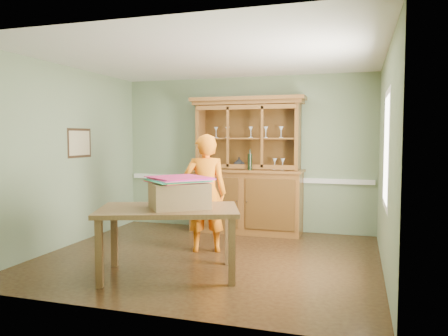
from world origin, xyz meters
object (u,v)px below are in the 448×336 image
(dining_table, at_px, (169,216))
(cardboard_box, at_px, (179,195))
(china_hutch, at_px, (247,185))
(person, at_px, (205,193))

(dining_table, height_order, cardboard_box, cardboard_box)
(cardboard_box, bearing_deg, china_hutch, 86.43)
(china_hutch, bearing_deg, cardboard_box, -93.57)
(china_hutch, distance_m, dining_table, 2.62)
(china_hutch, relative_size, person, 1.38)
(dining_table, relative_size, person, 1.10)
(china_hutch, relative_size, cardboard_box, 3.63)
(cardboard_box, bearing_deg, dining_table, -170.93)
(dining_table, distance_m, person, 1.17)
(dining_table, xyz_separation_m, person, (0.05, 1.16, 0.13))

